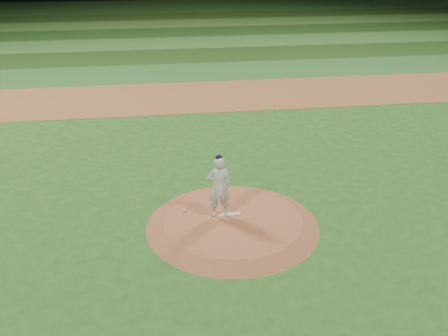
# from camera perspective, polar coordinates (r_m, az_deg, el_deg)

# --- Properties ---
(ground) EXTENTS (120.00, 120.00, 0.00)m
(ground) POSITION_cam_1_polar(r_m,az_deg,el_deg) (16.06, 1.01, -6.58)
(ground) COLOR #295E1E
(ground) RESTS_ON ground
(infield_dirt_band) EXTENTS (70.00, 6.00, 0.02)m
(infield_dirt_band) POSITION_cam_1_polar(r_m,az_deg,el_deg) (28.82, -3.39, 8.17)
(infield_dirt_band) COLOR #965B2E
(infield_dirt_band) RESTS_ON ground
(outfield_stripe_0) EXTENTS (70.00, 5.00, 0.02)m
(outfield_stripe_0) POSITION_cam_1_polar(r_m,az_deg,el_deg) (34.10, -4.22, 10.85)
(outfield_stripe_0) COLOR #2C6524
(outfield_stripe_0) RESTS_ON ground
(outfield_stripe_1) EXTENTS (70.00, 5.00, 0.02)m
(outfield_stripe_1) POSITION_cam_1_polar(r_m,az_deg,el_deg) (38.95, -4.78, 12.66)
(outfield_stripe_1) COLOR #1F4215
(outfield_stripe_1) RESTS_ON ground
(outfield_stripe_2) EXTENTS (70.00, 5.00, 0.02)m
(outfield_stripe_2) POSITION_cam_1_polar(r_m,az_deg,el_deg) (43.84, -5.22, 14.07)
(outfield_stripe_2) COLOR #377229
(outfield_stripe_2) RESTS_ON ground
(outfield_stripe_3) EXTENTS (70.00, 5.00, 0.02)m
(outfield_stripe_3) POSITION_cam_1_polar(r_m,az_deg,el_deg) (48.75, -5.58, 15.19)
(outfield_stripe_3) COLOR #204817
(outfield_stripe_3) RESTS_ON ground
(outfield_stripe_4) EXTENTS (70.00, 5.00, 0.02)m
(outfield_stripe_4) POSITION_cam_1_polar(r_m,az_deg,el_deg) (53.67, -5.87, 16.10)
(outfield_stripe_4) COLOR #42772B
(outfield_stripe_4) RESTS_ON ground
(outfield_stripe_5) EXTENTS (70.00, 5.00, 0.02)m
(outfield_stripe_5) POSITION_cam_1_polar(r_m,az_deg,el_deg) (58.61, -6.12, 16.87)
(outfield_stripe_5) COLOR #254817
(outfield_stripe_5) RESTS_ON ground
(pitchers_mound) EXTENTS (5.50, 5.50, 0.25)m
(pitchers_mound) POSITION_cam_1_polar(r_m,az_deg,el_deg) (15.99, 1.01, -6.20)
(pitchers_mound) COLOR #A55B33
(pitchers_mound) RESTS_ON ground
(pitching_rubber) EXTENTS (0.66, 0.20, 0.03)m
(pitching_rubber) POSITION_cam_1_polar(r_m,az_deg,el_deg) (16.13, 0.72, -5.31)
(pitching_rubber) COLOR silver
(pitching_rubber) RESTS_ON pitchers_mound
(rosin_bag) EXTENTS (0.12, 0.12, 0.07)m
(rosin_bag) POSITION_cam_1_polar(r_m,az_deg,el_deg) (16.37, -4.55, -4.83)
(rosin_bag) COLOR beige
(rosin_bag) RESTS_ON pitchers_mound
(pitcher_on_mound) EXTENTS (0.77, 0.52, 2.12)m
(pitcher_on_mound) POSITION_cam_1_polar(r_m,az_deg,el_deg) (15.59, -0.58, -2.16)
(pitcher_on_mound) COLOR silver
(pitcher_on_mound) RESTS_ON pitchers_mound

